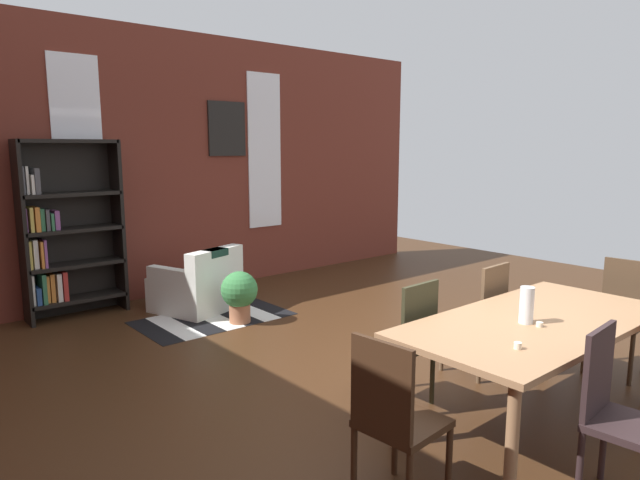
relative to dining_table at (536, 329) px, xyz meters
The scene contains 18 objects.
ground_plane 0.90m from the dining_table, 101.49° to the left, with size 11.10×11.10×0.00m, color #402614.
back_wall_brick 5.01m from the dining_table, 91.37° to the left, with size 8.29×0.12×3.33m, color maroon.
window_pane_0 5.16m from the dining_table, 106.06° to the left, with size 0.55×0.02×2.16m, color white.
window_pane_1 5.10m from the dining_table, 76.53° to the left, with size 0.55×0.02×2.16m, color white.
dining_table is the anchor object (origin of this frame).
vase_on_table 0.24m from the dining_table, behind, with size 0.09×0.09×0.24m, color silver.
tealight_candle_0 0.66m from the dining_table, 160.18° to the right, with size 0.04×0.04×0.04m, color silver.
tealight_candle_1 0.20m from the dining_table, 145.51° to the right, with size 0.04×0.04×0.03m, color silver.
dining_chair_head_right 1.42m from the dining_table, ahead, with size 0.43×0.43×0.95m.
dining_chair_far_right 0.89m from the dining_table, 57.20° to the left, with size 0.42×0.42×0.95m.
dining_chair_head_left 1.42m from the dining_table, behind, with size 0.43×0.43×0.95m.
dining_chair_near_left 0.89m from the dining_table, 122.96° to the right, with size 0.43×0.43×0.95m.
dining_chair_far_left 0.88m from the dining_table, 122.46° to the left, with size 0.42×0.42×0.95m.
bookshelf_tall 4.95m from the dining_table, 109.72° to the left, with size 1.06×0.32×1.97m.
armchair_white 3.99m from the dining_table, 96.16° to the left, with size 1.01×1.01×0.75m.
potted_plant_by_shelf 3.26m from the dining_table, 95.67° to the left, with size 0.40×0.40×0.57m.
striped_rug 3.64m from the dining_table, 97.52° to the left, with size 1.65×0.97×0.01m.
framed_picture 5.07m from the dining_table, 83.52° to the left, with size 0.56×0.03×0.72m, color black.
Camera 1 is at (-3.34, -2.40, 1.89)m, focal length 31.47 mm.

